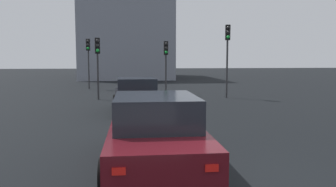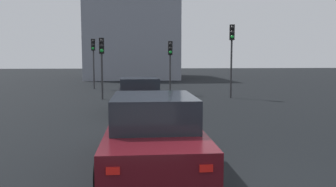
{
  "view_description": "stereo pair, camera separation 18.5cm",
  "coord_description": "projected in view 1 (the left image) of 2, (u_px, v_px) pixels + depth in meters",
  "views": [
    {
      "loc": [
        -6.15,
        2.07,
        2.31
      ],
      "look_at": [
        2.51,
        0.99,
        1.42
      ],
      "focal_mm": 35.66,
      "sensor_mm": 36.0,
      "label": 1
    },
    {
      "loc": [
        -6.17,
        1.88,
        2.31
      ],
      "look_at": [
        2.51,
        0.99,
        1.42
      ],
      "focal_mm": 35.66,
      "sensor_mm": 36.0,
      "label": 2
    }
  ],
  "objects": [
    {
      "name": "traffic_light_far_left",
      "position": [
        166.0,
        56.0,
        22.04
      ],
      "size": [
        0.32,
        0.28,
        3.5
      ],
      "rotation": [
        0.0,
        0.0,
        3.12
      ],
      "color": "#2D2D30",
      "rests_on": "ground_plane"
    },
    {
      "name": "traffic_light_far_right",
      "position": [
        88.0,
        53.0,
        25.74
      ],
      "size": [
        0.32,
        0.3,
        3.89
      ],
      "rotation": [
        0.0,
        0.0,
        3.04
      ],
      "color": "#2D2D30",
      "rests_on": "ground_plane"
    },
    {
      "name": "car_maroon_right_second",
      "position": [
        155.0,
        132.0,
        7.14
      ],
      "size": [
        4.84,
        2.16,
        1.57
      ],
      "rotation": [
        0.0,
        0.0,
        -0.02
      ],
      "color": "#510F16",
      "rests_on": "ground_plane"
    },
    {
      "name": "building_facade_left",
      "position": [
        127.0,
        37.0,
        42.67
      ],
      "size": [
        14.71,
        10.62,
        10.41
      ],
      "primitive_type": "cube",
      "color": "gray",
      "rests_on": "ground_plane"
    },
    {
      "name": "traffic_light_near_right",
      "position": [
        98.0,
        55.0,
        18.93
      ],
      "size": [
        0.33,
        0.3,
        3.53
      ],
      "rotation": [
        0.0,
        0.0,
        3.28
      ],
      "color": "#2D2D30",
      "rests_on": "ground_plane"
    },
    {
      "name": "ground_plane",
      "position": [
        233.0,
        182.0,
        6.57
      ],
      "size": [
        160.0,
        160.0,
        0.2
      ],
      "primitive_type": "cube",
      "color": "black"
    },
    {
      "name": "traffic_light_near_left",
      "position": [
        228.0,
        46.0,
        19.75
      ],
      "size": [
        0.33,
        0.31,
        4.34
      ],
      "rotation": [
        0.0,
        0.0,
        3.0
      ],
      "color": "#2D2D30",
      "rests_on": "ground_plane"
    },
    {
      "name": "car_black_right_lead",
      "position": [
        136.0,
        96.0,
        14.65
      ],
      "size": [
        4.29,
        2.15,
        1.51
      ],
      "rotation": [
        0.0,
        0.0,
        0.03
      ],
      "color": "black",
      "rests_on": "ground_plane"
    }
  ]
}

